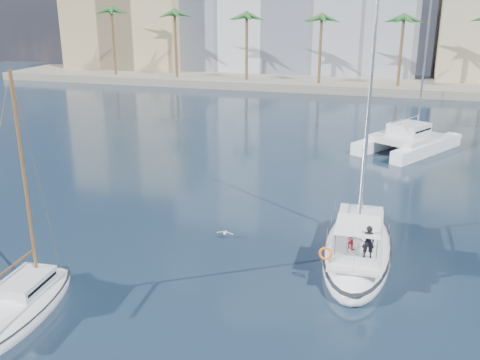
% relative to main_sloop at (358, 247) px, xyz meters
% --- Properties ---
extents(ground, '(160.00, 160.00, 0.00)m').
position_rel_main_sloop_xyz_m(ground, '(-5.01, -1.73, -0.52)').
color(ground, black).
rests_on(ground, ground).
extents(quay, '(120.00, 14.00, 1.20)m').
position_rel_main_sloop_xyz_m(quay, '(-5.01, 59.27, 0.08)').
color(quay, gray).
rests_on(quay, ground).
extents(building_tan_left, '(22.00, 14.00, 22.00)m').
position_rel_main_sloop_xyz_m(building_tan_left, '(-47.01, 67.27, 10.48)').
color(building_tan_left, tan).
rests_on(building_tan_left, ground).
extents(palm_left, '(3.60, 3.60, 12.30)m').
position_rel_main_sloop_xyz_m(palm_left, '(-39.01, 55.27, 9.76)').
color(palm_left, brown).
rests_on(palm_left, ground).
extents(palm_centre, '(3.60, 3.60, 12.30)m').
position_rel_main_sloop_xyz_m(palm_centre, '(-5.01, 55.27, 9.76)').
color(palm_centre, brown).
rests_on(palm_centre, ground).
extents(main_sloop, '(3.81, 11.28, 16.63)m').
position_rel_main_sloop_xyz_m(main_sloop, '(0.00, 0.00, 0.00)').
color(main_sloop, white).
rests_on(main_sloop, ground).
extents(small_sloop, '(2.95, 7.85, 11.07)m').
position_rel_main_sloop_xyz_m(small_sloop, '(-13.59, -10.03, -0.11)').
color(small_sloop, white).
rests_on(small_sloop, ground).
extents(catamaran, '(9.76, 11.56, 15.32)m').
position_rel_main_sloop_xyz_m(catamaran, '(2.63, 23.27, 0.59)').
color(catamaran, white).
rests_on(catamaran, ground).
extents(seagull, '(1.00, 0.43, 0.18)m').
position_rel_main_sloop_xyz_m(seagull, '(-7.49, 0.12, -0.13)').
color(seagull, silver).
rests_on(seagull, ground).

